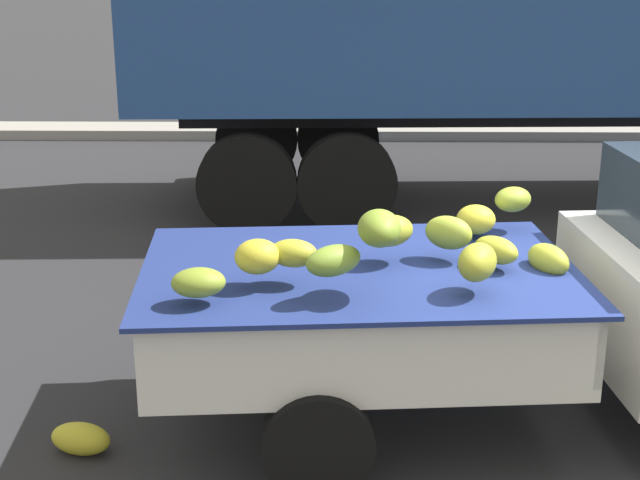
{
  "coord_description": "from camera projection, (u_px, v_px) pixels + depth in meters",
  "views": [
    {
      "loc": [
        -1.48,
        -5.23,
        2.97
      ],
      "look_at": [
        -1.56,
        0.33,
        1.18
      ],
      "focal_mm": 51.11,
      "sensor_mm": 36.0,
      "label": 1
    }
  ],
  "objects": [
    {
      "name": "ground",
      "position": [
        561.0,
        430.0,
        5.87
      ],
      "size": [
        220.0,
        220.0,
        0.0
      ],
      "primitive_type": "plane",
      "color": "#28282B"
    },
    {
      "name": "fallen_banana_bunch_near_tailgate",
      "position": [
        81.0,
        439.0,
        5.58
      ],
      "size": [
        0.42,
        0.29,
        0.2
      ],
      "primitive_type": "ellipsoid",
      "rotation": [
        0.0,
        0.0,
        6.06
      ],
      "color": "gold",
      "rests_on": "ground"
    },
    {
      "name": "curb_strip",
      "position": [
        424.0,
        132.0,
        14.91
      ],
      "size": [
        80.0,
        0.8,
        0.16
      ],
      "primitive_type": "cube",
      "color": "gray",
      "rests_on": "ground"
    }
  ]
}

